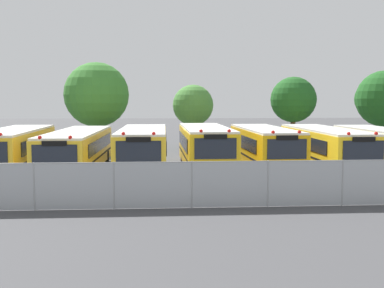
{
  "coord_description": "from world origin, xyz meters",
  "views": [
    {
      "loc": [
        -2.56,
        -26.82,
        4.1
      ],
      "look_at": [
        -0.72,
        0.0,
        1.6
      ],
      "focal_mm": 44.34,
      "sensor_mm": 36.0,
      "label": 1
    }
  ],
  "objects": [
    {
      "name": "ground_plane",
      "position": [
        0.0,
        0.0,
        0.0
      ],
      "size": [
        160.0,
        160.0,
        0.0
      ],
      "primitive_type": "plane",
      "color": "#424244"
    },
    {
      "name": "school_bus_0",
      "position": [
        -10.63,
        0.0,
        1.38
      ],
      "size": [
        2.76,
        9.88,
        2.61
      ],
      "rotation": [
        0.0,
        0.0,
        3.16
      ],
      "color": "yellow",
      "rests_on": "ground_plane"
    },
    {
      "name": "school_bus_1",
      "position": [
        -7.18,
        0.13,
        1.32
      ],
      "size": [
        2.74,
        11.06,
        2.5
      ],
      "rotation": [
        0.0,
        0.0,
        3.12
      ],
      "color": "yellow",
      "rests_on": "ground_plane"
    },
    {
      "name": "school_bus_2",
      "position": [
        -3.49,
        -0.25,
        1.39
      ],
      "size": [
        2.71,
        9.68,
        2.64
      ],
      "rotation": [
        0.0,
        0.0,
        3.13
      ],
      "color": "yellow",
      "rests_on": "ground_plane"
    },
    {
      "name": "school_bus_3",
      "position": [
        0.06,
        0.2,
        1.42
      ],
      "size": [
        2.65,
        9.35,
        2.7
      ],
      "rotation": [
        0.0,
        0.0,
        3.15
      ],
      "color": "yellow",
      "rests_on": "ground_plane"
    },
    {
      "name": "school_bus_4",
      "position": [
        3.48,
        0.11,
        1.38
      ],
      "size": [
        2.63,
        9.28,
        2.63
      ],
      "rotation": [
        0.0,
        0.0,
        3.16
      ],
      "color": "#EAA80C",
      "rests_on": "ground_plane"
    },
    {
      "name": "school_bus_5",
      "position": [
        7.01,
        -0.07,
        1.37
      ],
      "size": [
        2.65,
        10.31,
        2.59
      ],
      "rotation": [
        0.0,
        0.0,
        3.16
      ],
      "color": "yellow",
      "rests_on": "ground_plane"
    },
    {
      "name": "tree_1",
      "position": [
        -7.66,
        11.75,
        4.55
      ],
      "size": [
        5.17,
        5.17,
        7.11
      ],
      "color": "#4C3823",
      "rests_on": "ground_plane"
    },
    {
      "name": "tree_2",
      "position": [
        0.23,
        12.37,
        3.76
      ],
      "size": [
        3.37,
        3.37,
        5.37
      ],
      "color": "#4C3823",
      "rests_on": "ground_plane"
    },
    {
      "name": "tree_3",
      "position": [
        8.19,
        10.24,
        4.12
      ],
      "size": [
        3.72,
        3.61,
        5.94
      ],
      "color": "#4C3823",
      "rests_on": "ground_plane"
    },
    {
      "name": "tree_4",
      "position": [
        16.12,
        12.0,
        4.2
      ],
      "size": [
        4.73,
        4.73,
        6.58
      ],
      "color": "#4C3823",
      "rests_on": "ground_plane"
    },
    {
      "name": "chainlink_fence",
      "position": [
        0.11,
        -9.13,
        0.94
      ],
      "size": [
        26.43,
        0.07,
        1.8
      ],
      "color": "#9EA0A3",
      "rests_on": "ground_plane"
    }
  ]
}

